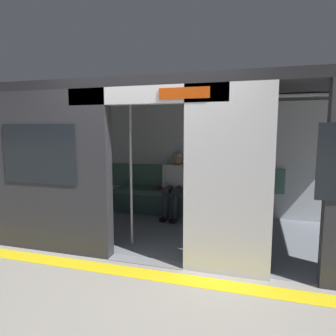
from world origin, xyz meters
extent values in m
plane|color=gray|center=(0.00, 0.00, 0.00)|extent=(60.00, 60.00, 0.00)
cube|color=yellow|center=(0.00, 0.30, 0.00)|extent=(8.00, 0.24, 0.01)
cube|color=silver|center=(-0.96, 0.02, 1.06)|extent=(0.96, 0.12, 2.11)
cube|color=black|center=(-0.96, 0.03, 1.31)|extent=(0.53, 0.02, 0.55)
cube|color=#2D2D33|center=(1.84, 0.00, 1.06)|extent=(2.72, 0.16, 2.11)
cube|color=black|center=(1.43, 0.09, 1.31)|extent=(1.10, 0.02, 0.76)
cube|color=silver|center=(0.00, 0.00, 2.01)|extent=(1.92, 0.16, 0.20)
cube|color=#BF3F0C|center=(-0.48, 0.09, 2.01)|extent=(0.56, 0.02, 0.12)
cube|color=black|center=(0.00, -1.20, 2.17)|extent=(6.40, 2.56, 0.12)
cube|color=slate|center=(0.00, -1.20, 0.00)|extent=(6.08, 2.40, 0.01)
cube|color=silver|center=(0.00, -2.40, 1.06)|extent=(6.08, 0.10, 2.11)
cube|color=#4C7566|center=(0.00, -2.34, 0.70)|extent=(3.52, 0.06, 0.45)
cube|color=white|center=(0.00, -1.20, 2.08)|extent=(4.48, 0.16, 0.03)
cube|color=gray|center=(0.00, 0.00, 0.01)|extent=(0.96, 0.19, 0.01)
cube|color=#4C7566|center=(0.00, -2.12, 0.43)|extent=(2.83, 0.44, 0.09)
cube|color=#39574C|center=(0.00, -1.92, 0.19)|extent=(2.83, 0.04, 0.38)
cube|color=silver|center=(0.17, -2.10, 0.72)|extent=(0.39, 0.24, 0.50)
sphere|color=#8C664C|center=(0.17, -2.10, 1.07)|extent=(0.21, 0.21, 0.21)
sphere|color=#B2ADA8|center=(0.17, -2.11, 1.10)|extent=(0.19, 0.19, 0.19)
cylinder|color=silver|center=(-0.06, -2.06, 0.75)|extent=(0.08, 0.08, 0.44)
cylinder|color=silver|center=(0.41, -2.08, 0.75)|extent=(0.08, 0.08, 0.44)
cylinder|color=#2D2D38|center=(0.09, -1.89, 0.52)|extent=(0.16, 0.41, 0.14)
cylinder|color=#2D2D38|center=(0.27, -1.90, 0.52)|extent=(0.16, 0.41, 0.14)
cylinder|color=#2D2D38|center=(0.10, -1.70, 0.26)|extent=(0.10, 0.10, 0.43)
cylinder|color=#2D2D38|center=(0.28, -1.70, 0.26)|extent=(0.10, 0.10, 0.43)
cube|color=black|center=(0.11, -1.65, 0.03)|extent=(0.11, 0.23, 0.06)
cube|color=black|center=(0.29, -1.66, 0.03)|extent=(0.11, 0.23, 0.06)
cube|color=#262D4C|center=(-0.18, -2.10, 0.56)|extent=(0.26, 0.14, 0.17)
cube|color=#1A2035|center=(-0.18, -2.03, 0.55)|extent=(0.02, 0.01, 0.14)
cube|color=#B22D2D|center=(0.48, -2.15, 0.49)|extent=(0.20, 0.25, 0.03)
cylinder|color=silver|center=(0.42, -0.53, 1.05)|extent=(0.04, 0.04, 2.09)
cylinder|color=silver|center=(-0.42, -0.57, 1.05)|extent=(0.04, 0.04, 2.09)
camera|label=1|loc=(-1.25, 3.30, 1.62)|focal=32.04mm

